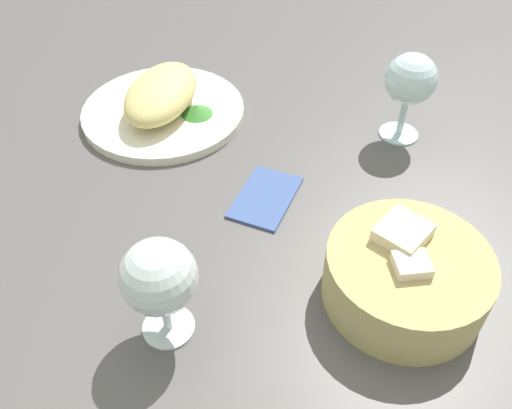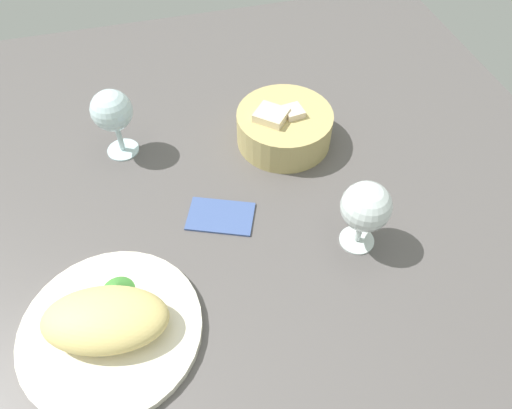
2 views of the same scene
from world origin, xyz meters
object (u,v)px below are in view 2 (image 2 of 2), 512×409
object	(u,v)px
plate	(111,330)
folded_napkin	(221,216)
bread_basket	(284,127)
wine_glass_near	(366,208)
wine_glass_far	(112,113)

from	to	relation	value
plate	folded_napkin	bearing A→B (deg)	40.07
plate	bread_basket	distance (cm)	47.07
plate	bread_basket	bearing A→B (deg)	41.98
wine_glass_near	folded_napkin	xyz separation A→B (cm)	(-20.32, 10.48, -8.04)
plate	wine_glass_far	size ratio (longest dim) A/B	1.91
plate	bread_basket	size ratio (longest dim) A/B	1.43
bread_basket	folded_napkin	bearing A→B (deg)	-135.81
plate	wine_glass_near	world-z (taller)	wine_glass_near
bread_basket	wine_glass_far	xyz separation A→B (cm)	(-30.13, 5.31, 5.68)
bread_basket	wine_glass_near	bearing A→B (deg)	-79.70
plate	wine_glass_near	bearing A→B (deg)	8.24
wine_glass_far	bread_basket	bearing A→B (deg)	-9.99
bread_basket	folded_napkin	size ratio (longest dim) A/B	1.63
plate	folded_napkin	size ratio (longest dim) A/B	2.33
plate	wine_glass_near	xyz separation A→B (cm)	(39.60, 5.73, 7.74)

